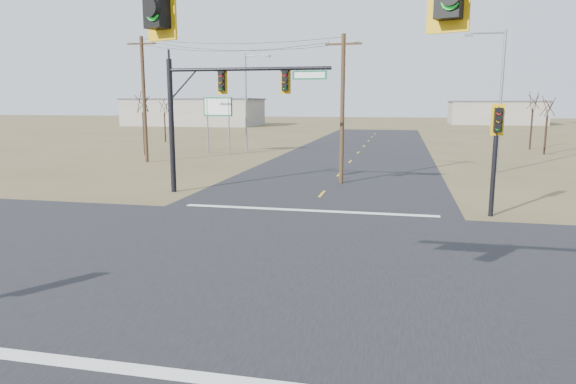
{
  "coord_description": "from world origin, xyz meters",
  "views": [
    {
      "loc": [
        4.18,
        -15.67,
        5.05
      ],
      "look_at": [
        0.5,
        1.0,
        2.04
      ],
      "focal_mm": 32.0,
      "sensor_mm": 36.0,
      "label": 1
    }
  ],
  "objects_px": {
    "bare_tree_d": "(534,100)",
    "highway_sign": "(218,114)",
    "utility_pole_far": "(144,98)",
    "mast_arm_far": "(220,97)",
    "bare_tree_a": "(142,102)",
    "bare_tree_c": "(548,106)",
    "mast_arm_near": "(485,52)",
    "bare_tree_b": "(164,106)",
    "pedestal_signal_ne": "(496,137)",
    "streetlight_c": "(248,97)",
    "streetlight_a": "(498,94)",
    "utility_pole_near": "(342,107)"
  },
  "relations": [
    {
      "from": "highway_sign",
      "to": "bare_tree_a",
      "type": "bearing_deg",
      "value": -159.42
    },
    {
      "from": "mast_arm_far",
      "to": "utility_pole_near",
      "type": "xyz_separation_m",
      "value": [
        6.04,
        5.07,
        -0.57
      ]
    },
    {
      "from": "mast_arm_near",
      "to": "pedestal_signal_ne",
      "type": "bearing_deg",
      "value": 99.27
    },
    {
      "from": "highway_sign",
      "to": "utility_pole_near",
      "type": "bearing_deg",
      "value": -48.82
    },
    {
      "from": "bare_tree_b",
      "to": "mast_arm_far",
      "type": "bearing_deg",
      "value": -59.79
    },
    {
      "from": "pedestal_signal_ne",
      "to": "utility_pole_far",
      "type": "relative_size",
      "value": 0.48
    },
    {
      "from": "streetlight_c",
      "to": "bare_tree_c",
      "type": "distance_m",
      "value": 29.24
    },
    {
      "from": "pedestal_signal_ne",
      "to": "bare_tree_d",
      "type": "xyz_separation_m",
      "value": [
        9.49,
        35.62,
        1.66
      ]
    },
    {
      "from": "pedestal_signal_ne",
      "to": "bare_tree_a",
      "type": "distance_m",
      "value": 35.53
    },
    {
      "from": "utility_pole_near",
      "to": "streetlight_a",
      "type": "distance_m",
      "value": 12.49
    },
    {
      "from": "streetlight_a",
      "to": "mast_arm_far",
      "type": "bearing_deg",
      "value": -141.56
    },
    {
      "from": "bare_tree_d",
      "to": "highway_sign",
      "type": "bearing_deg",
      "value": -159.51
    },
    {
      "from": "bare_tree_a",
      "to": "mast_arm_far",
      "type": "bearing_deg",
      "value": -52.02
    },
    {
      "from": "mast_arm_far",
      "to": "highway_sign",
      "type": "height_order",
      "value": "mast_arm_far"
    },
    {
      "from": "utility_pole_far",
      "to": "bare_tree_c",
      "type": "relative_size",
      "value": 1.74
    },
    {
      "from": "mast_arm_near",
      "to": "mast_arm_far",
      "type": "bearing_deg",
      "value": 138.08
    },
    {
      "from": "streetlight_a",
      "to": "bare_tree_c",
      "type": "xyz_separation_m",
      "value": [
        7.09,
        14.87,
        -0.93
      ]
    },
    {
      "from": "streetlight_a",
      "to": "bare_tree_a",
      "type": "xyz_separation_m",
      "value": [
        -30.69,
        6.28,
        -0.52
      ]
    },
    {
      "from": "utility_pole_near",
      "to": "bare_tree_d",
      "type": "height_order",
      "value": "utility_pole_near"
    },
    {
      "from": "utility_pole_far",
      "to": "highway_sign",
      "type": "distance_m",
      "value": 8.84
    },
    {
      "from": "pedestal_signal_ne",
      "to": "bare_tree_c",
      "type": "height_order",
      "value": "bare_tree_c"
    },
    {
      "from": "streetlight_a",
      "to": "bare_tree_b",
      "type": "distance_m",
      "value": 41.87
    },
    {
      "from": "streetlight_a",
      "to": "mast_arm_near",
      "type": "bearing_deg",
      "value": -98.74
    },
    {
      "from": "utility_pole_near",
      "to": "bare_tree_d",
      "type": "relative_size",
      "value": 1.4
    },
    {
      "from": "highway_sign",
      "to": "bare_tree_c",
      "type": "xyz_separation_m",
      "value": [
        31.13,
        6.12,
        0.73
      ]
    },
    {
      "from": "mast_arm_far",
      "to": "streetlight_c",
      "type": "bearing_deg",
      "value": 98.47
    },
    {
      "from": "utility_pole_near",
      "to": "bare_tree_c",
      "type": "xyz_separation_m",
      "value": [
        17.21,
        22.14,
        -0.07
      ]
    },
    {
      "from": "bare_tree_b",
      "to": "bare_tree_c",
      "type": "distance_m",
      "value": 43.49
    },
    {
      "from": "streetlight_c",
      "to": "bare_tree_a",
      "type": "height_order",
      "value": "streetlight_c"
    },
    {
      "from": "mast_arm_far",
      "to": "bare_tree_a",
      "type": "height_order",
      "value": "mast_arm_far"
    },
    {
      "from": "utility_pole_near",
      "to": "highway_sign",
      "type": "distance_m",
      "value": 21.24
    },
    {
      "from": "bare_tree_a",
      "to": "utility_pole_near",
      "type": "bearing_deg",
      "value": -33.36
    },
    {
      "from": "utility_pole_near",
      "to": "bare_tree_c",
      "type": "relative_size",
      "value": 1.53
    },
    {
      "from": "bare_tree_c",
      "to": "bare_tree_a",
      "type": "bearing_deg",
      "value": -167.18
    },
    {
      "from": "utility_pole_far",
      "to": "streetlight_a",
      "type": "xyz_separation_m",
      "value": [
        27.6,
        -0.78,
        0.25
      ]
    },
    {
      "from": "utility_pole_far",
      "to": "mast_arm_near",
      "type": "bearing_deg",
      "value": -56.0
    },
    {
      "from": "bare_tree_b",
      "to": "highway_sign",
      "type": "bearing_deg",
      "value": -47.22
    },
    {
      "from": "highway_sign",
      "to": "bare_tree_d",
      "type": "relative_size",
      "value": 0.85
    },
    {
      "from": "streetlight_c",
      "to": "bare_tree_b",
      "type": "xyz_separation_m",
      "value": [
        -13.88,
        9.44,
        -0.94
      ]
    },
    {
      "from": "mast_arm_near",
      "to": "bare_tree_b",
      "type": "relative_size",
      "value": 1.98
    },
    {
      "from": "mast_arm_near",
      "to": "highway_sign",
      "type": "relative_size",
      "value": 2.07
    },
    {
      "from": "bare_tree_d",
      "to": "streetlight_a",
      "type": "bearing_deg",
      "value": -108.98
    },
    {
      "from": "streetlight_a",
      "to": "pedestal_signal_ne",
      "type": "bearing_deg",
      "value": -98.18
    },
    {
      "from": "mast_arm_far",
      "to": "highway_sign",
      "type": "bearing_deg",
      "value": 105.52
    },
    {
      "from": "streetlight_c",
      "to": "pedestal_signal_ne",
      "type": "bearing_deg",
      "value": -31.12
    },
    {
      "from": "utility_pole_far",
      "to": "bare_tree_d",
      "type": "bearing_deg",
      "value": 29.5
    },
    {
      "from": "streetlight_a",
      "to": "bare_tree_c",
      "type": "bearing_deg",
      "value": 65.6
    },
    {
      "from": "bare_tree_b",
      "to": "bare_tree_d",
      "type": "distance_m",
      "value": 42.91
    },
    {
      "from": "streetlight_a",
      "to": "bare_tree_c",
      "type": "distance_m",
      "value": 16.5
    },
    {
      "from": "streetlight_a",
      "to": "streetlight_c",
      "type": "height_order",
      "value": "streetlight_a"
    }
  ]
}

